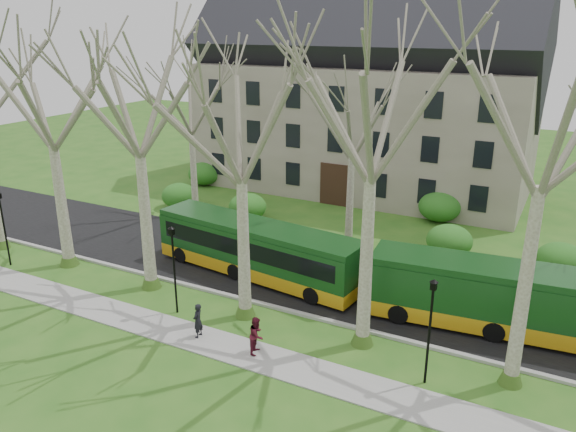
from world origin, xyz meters
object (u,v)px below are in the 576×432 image
Objects in this scene: bus_lead at (257,249)px; bus_follow at (513,299)px; pedestrian_b at (257,335)px; pedestrian_a at (198,321)px.

bus_follow is (13.07, 0.14, 0.05)m from bus_lead.
pedestrian_b is at bearing -149.28° from bus_follow.
bus_lead is 7.71m from pedestrian_b.
bus_follow reaches higher than pedestrian_a.
pedestrian_a is 0.97× the size of pedestrian_b.
bus_lead reaches higher than pedestrian_a.
bus_lead is 6.86m from pedestrian_a.
bus_follow is at bearing 7.69° from bus_lead.
bus_follow is at bearing -64.29° from pedestrian_b.
bus_lead reaches higher than pedestrian_b.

